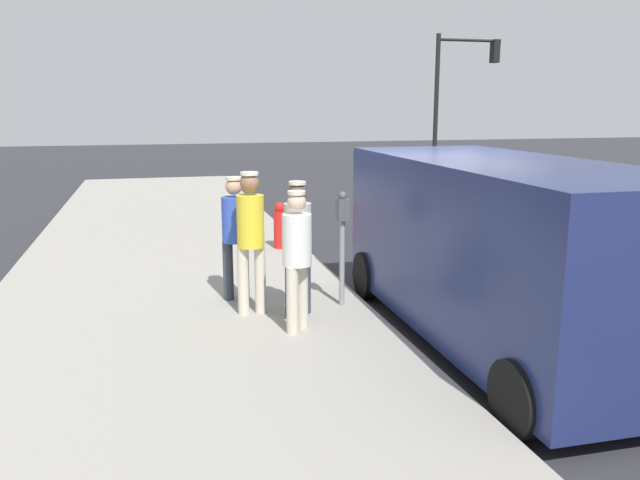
# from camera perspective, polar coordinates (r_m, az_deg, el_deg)

# --- Properties ---
(ground_plane) EXTENTS (80.00, 80.00, 0.00)m
(ground_plane) POSITION_cam_1_polar(r_m,az_deg,el_deg) (9.43, 9.11, -5.21)
(ground_plane) COLOR #2D2D33
(sidewalk_slab) EXTENTS (5.00, 32.00, 0.15)m
(sidewalk_slab) POSITION_cam_1_polar(r_m,az_deg,el_deg) (8.64, -12.75, -6.43)
(sidewalk_slab) COLOR #9E998E
(sidewalk_slab) RESTS_ON ground
(parking_meter_near) EXTENTS (0.14, 0.18, 1.52)m
(parking_meter_near) POSITION_cam_1_polar(r_m,az_deg,el_deg) (8.30, 2.00, 0.99)
(parking_meter_near) COLOR gray
(parking_meter_near) RESTS_ON sidewalk_slab
(pedestrian_in_gray) EXTENTS (0.35, 0.34, 1.70)m
(pedestrian_in_gray) POSITION_cam_1_polar(r_m,az_deg,el_deg) (7.93, -2.01, 0.05)
(pedestrian_in_gray) COLOR #383D47
(pedestrian_in_gray) RESTS_ON sidewalk_slab
(pedestrian_in_blue) EXTENTS (0.34, 0.34, 1.69)m
(pedestrian_in_blue) POSITION_cam_1_polar(r_m,az_deg,el_deg) (8.61, -7.62, 0.85)
(pedestrian_in_blue) COLOR #383D47
(pedestrian_in_blue) RESTS_ON sidewalk_slab
(pedestrian_in_yellow) EXTENTS (0.36, 0.34, 1.81)m
(pedestrian_in_yellow) POSITION_cam_1_polar(r_m,az_deg,el_deg) (7.99, -6.21, 0.63)
(pedestrian_in_yellow) COLOR beige
(pedestrian_in_yellow) RESTS_ON sidewalk_slab
(pedestrian_in_white) EXTENTS (0.34, 0.34, 1.66)m
(pedestrian_in_white) POSITION_cam_1_polar(r_m,az_deg,el_deg) (7.35, -2.07, -1.10)
(pedestrian_in_white) COLOR beige
(pedestrian_in_white) RESTS_ON sidewalk_slab
(parked_van) EXTENTS (2.19, 5.23, 2.15)m
(parked_van) POSITION_cam_1_polar(r_m,az_deg,el_deg) (7.67, 15.84, -0.57)
(parked_van) COLOR navy
(parked_van) RESTS_ON ground
(traffic_light_corner) EXTENTS (2.48, 0.42, 5.20)m
(traffic_light_corner) POSITION_cam_1_polar(r_m,az_deg,el_deg) (23.79, 12.28, 13.49)
(traffic_light_corner) COLOR black
(traffic_light_corner) RESTS_ON ground
(fire_hydrant) EXTENTS (0.24, 0.24, 0.86)m
(fire_hydrant) POSITION_cam_1_polar(r_m,az_deg,el_deg) (11.85, -3.58, 1.27)
(fire_hydrant) COLOR red
(fire_hydrant) RESTS_ON sidewalk_slab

